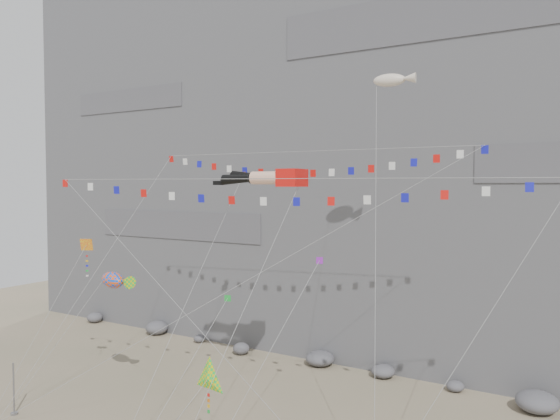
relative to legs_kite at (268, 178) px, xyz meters
The scene contains 13 objects.
cliff 27.09m from the legs_kite, 92.88° to the left, with size 80.00×28.00×50.00m, color slate.
talus_boulders 19.53m from the legs_kite, 96.85° to the left, with size 60.00×3.00×1.20m, color #5E5D62, non-canonical shape.
anchor_pole_left 23.48m from the legs_kite, 146.77° to the right, with size 0.12×0.12×3.74m, color gray.
legs_kite is the anchor object (origin of this frame).
flag_banner_upper 4.37m from the legs_kite, 78.06° to the left, with size 28.77×15.73×28.83m.
flag_banner_lower 3.65m from the legs_kite, 45.55° to the right, with size 33.31×9.13×19.55m.
harlequin_kite 15.68m from the legs_kite, 163.40° to the right, with size 3.38×7.54×13.51m.
fish_windsock 14.73m from the legs_kite, 163.03° to the right, with size 6.58×6.93×11.56m.
delta_kite 14.41m from the legs_kite, 81.97° to the right, with size 3.10×6.19×7.82m.
blimp_windsock 10.93m from the legs_kite, 30.98° to the left, with size 5.43×12.35×26.55m.
small_kite_a 5.60m from the legs_kite, 145.09° to the left, with size 2.55×16.49×23.37m.
small_kite_b 7.26m from the legs_kite, ahead, with size 2.82×10.75×15.36m.
small_kite_c 9.12m from the legs_kite, 117.89° to the right, with size 0.92×10.20×12.86m.
Camera 1 is at (22.06, -26.53, 16.33)m, focal length 35.00 mm.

